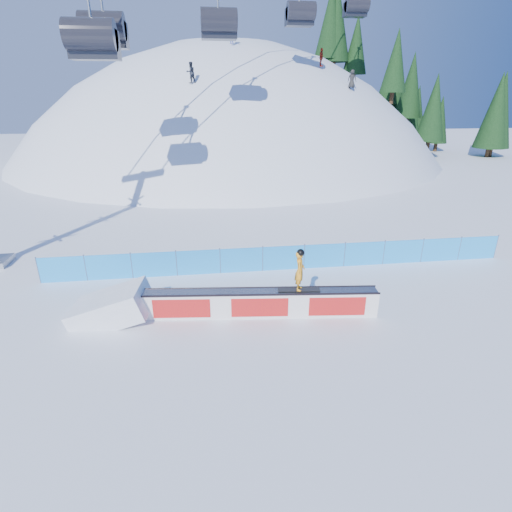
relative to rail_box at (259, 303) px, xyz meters
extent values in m
plane|color=white|center=(1.74, -0.43, -0.52)|extent=(160.00, 160.00, 0.00)
sphere|color=silver|center=(1.74, 41.57, -18.52)|extent=(64.00, 64.00, 64.00)
cylinder|color=#362315|center=(15.57, 39.44, 10.85)|extent=(0.50, 0.50, 1.40)
cone|color=black|center=(15.57, 39.44, 15.31)|extent=(3.40, 3.40, 7.72)
cylinder|color=#362315|center=(17.01, 42.01, 10.19)|extent=(0.50, 0.50, 1.40)
cone|color=black|center=(17.01, 42.01, 13.86)|extent=(2.70, 2.70, 6.15)
cylinder|color=#362315|center=(19.48, 42.74, 8.68)|extent=(0.50, 0.50, 1.40)
cone|color=black|center=(19.48, 42.74, 12.30)|extent=(2.65, 2.65, 6.03)
cylinder|color=#362315|center=(21.58, 36.87, 6.73)|extent=(0.50, 0.50, 1.40)
cone|color=black|center=(21.58, 36.87, 10.58)|extent=(2.86, 2.86, 6.50)
cylinder|color=#362315|center=(22.39, 41.89, 6.52)|extent=(0.50, 0.50, 1.40)
cone|color=black|center=(22.39, 41.89, 11.74)|extent=(4.07, 4.07, 9.24)
cylinder|color=#362315|center=(25.19, 43.68, 3.75)|extent=(0.50, 0.50, 1.40)
cone|color=black|center=(25.19, 43.68, 8.22)|extent=(3.41, 3.41, 7.75)
cylinder|color=#362315|center=(24.82, 41.57, 4.24)|extent=(0.50, 0.50, 1.40)
cone|color=black|center=(24.82, 41.57, 8.39)|extent=(3.13, 3.13, 7.11)
cylinder|color=#362315|center=(29.12, 41.15, 0.08)|extent=(0.50, 0.50, 1.40)
cone|color=black|center=(29.12, 41.15, 4.32)|extent=(3.21, 3.21, 7.29)
cylinder|color=#362315|center=(30.07, 39.74, 0.08)|extent=(0.50, 0.50, 1.40)
cone|color=black|center=(30.07, 39.74, 5.53)|extent=(4.27, 4.27, 9.71)
cylinder|color=#362315|center=(32.10, 40.61, 0.08)|extent=(0.50, 0.50, 1.40)
cone|color=black|center=(32.10, 40.61, 5.10)|extent=(3.89, 3.89, 8.85)
cylinder|color=#362315|center=(32.23, 37.40, 0.08)|extent=(0.50, 0.50, 1.40)
cone|color=black|center=(32.23, 37.40, 3.81)|extent=(2.76, 2.76, 6.27)
cylinder|color=#362315|center=(35.81, 36.76, 0.08)|extent=(0.50, 0.50, 1.40)
cone|color=black|center=(35.81, 36.76, 4.21)|extent=(3.11, 3.11, 7.08)
cylinder|color=#362315|center=(35.12, 37.24, 0.08)|extent=(0.50, 0.50, 1.40)
cone|color=black|center=(35.12, 37.24, 4.76)|extent=(3.59, 3.59, 8.16)
cube|color=#1F99F5|center=(1.74, 4.07, 0.08)|extent=(22.00, 0.03, 1.20)
cylinder|color=#45567D|center=(-9.26, 4.07, 0.13)|extent=(0.05, 0.05, 1.30)
cylinder|color=#45567D|center=(-7.26, 4.07, 0.13)|extent=(0.05, 0.05, 1.30)
cylinder|color=#45567D|center=(-5.26, 4.07, 0.13)|extent=(0.05, 0.05, 1.30)
cylinder|color=#45567D|center=(-3.26, 4.07, 0.13)|extent=(0.05, 0.05, 1.30)
cylinder|color=#45567D|center=(-1.26, 4.07, 0.13)|extent=(0.05, 0.05, 1.30)
cylinder|color=#45567D|center=(0.74, 4.07, 0.13)|extent=(0.05, 0.05, 1.30)
cylinder|color=#45567D|center=(2.74, 4.07, 0.13)|extent=(0.05, 0.05, 1.30)
cylinder|color=#45567D|center=(4.74, 4.07, 0.13)|extent=(0.05, 0.05, 1.30)
cylinder|color=#45567D|center=(6.74, 4.07, 0.13)|extent=(0.05, 0.05, 1.30)
cylinder|color=#45567D|center=(8.74, 4.07, 0.13)|extent=(0.05, 0.05, 1.30)
cylinder|color=#45567D|center=(10.74, 4.07, 0.13)|extent=(0.05, 0.05, 1.30)
cylinder|color=#45567D|center=(12.74, 4.07, 0.13)|extent=(0.05, 0.05, 1.30)
cylinder|color=black|center=(-7.01, 10.12, 10.00)|extent=(2.40, 1.50, 1.50)
cylinder|color=black|center=(-0.26, 17.50, 11.83)|extent=(2.40, 1.50, 1.50)
cylinder|color=black|center=(7.24, 25.70, 13.87)|extent=(2.40, 1.50, 1.50)
cylinder|color=black|center=(15.49, 34.72, 16.12)|extent=(2.40, 1.50, 1.50)
cube|color=white|center=(0.00, 0.00, -0.03)|extent=(8.88, 1.48, 1.00)
cube|color=gray|center=(0.00, 0.00, 0.50)|extent=(8.79, 1.50, 0.04)
cube|color=black|center=(-0.03, -0.29, 0.51)|extent=(8.82, 0.96, 0.07)
cube|color=black|center=(0.03, 0.29, 0.51)|extent=(8.82, 0.96, 0.07)
cube|color=red|center=(-0.03, -0.29, -0.03)|extent=(8.38, 0.91, 0.75)
cube|color=red|center=(0.03, 0.29, -0.03)|extent=(8.38, 0.91, 0.75)
cube|color=black|center=(1.46, -0.15, 0.55)|extent=(1.58, 0.44, 0.03)
imported|color=#FFA01E|center=(1.46, -0.15, 1.32)|extent=(0.50, 0.63, 1.51)
sphere|color=black|center=(1.46, -0.15, 2.03)|extent=(0.28, 0.28, 0.28)
imported|color=black|center=(-2.42, 24.35, 8.95)|extent=(1.01, 0.96, 1.65)
imported|color=#A22717|center=(10.28, 29.31, 10.60)|extent=(0.83, 1.04, 1.65)
imported|color=#192898|center=(1.70, 31.64, 12.72)|extent=(1.17, 0.81, 1.65)
imported|color=black|center=(12.81, 27.09, 8.60)|extent=(0.96, 0.85, 1.65)
camera|label=1|loc=(-1.89, -13.06, 7.31)|focal=28.00mm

